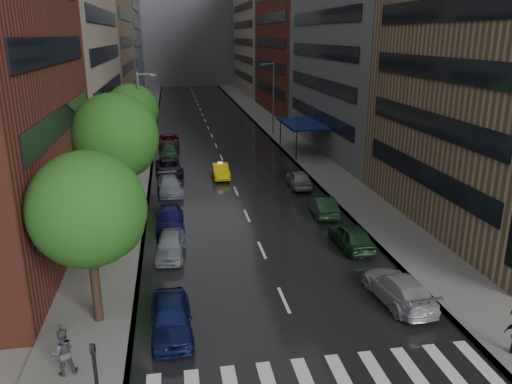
% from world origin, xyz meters
% --- Properties ---
extents(ground, '(220.00, 220.00, 0.00)m').
position_xyz_m(ground, '(0.00, 0.00, 0.00)').
color(ground, gray).
rests_on(ground, ground).
extents(road, '(14.00, 140.00, 0.01)m').
position_xyz_m(road, '(0.00, 50.00, 0.01)').
color(road, black).
rests_on(road, ground).
extents(sidewalk_left, '(4.00, 140.00, 0.15)m').
position_xyz_m(sidewalk_left, '(-9.00, 50.00, 0.07)').
color(sidewalk_left, gray).
rests_on(sidewalk_left, ground).
extents(sidewalk_right, '(4.00, 140.00, 0.15)m').
position_xyz_m(sidewalk_right, '(9.00, 50.00, 0.07)').
color(sidewalk_right, gray).
rests_on(sidewalk_right, ground).
extents(crosswalk, '(13.15, 2.80, 0.01)m').
position_xyz_m(crosswalk, '(0.20, -2.00, 0.01)').
color(crosswalk, silver).
rests_on(crosswalk, ground).
extents(buildings_left, '(8.00, 108.00, 38.00)m').
position_xyz_m(buildings_left, '(-15.00, 58.79, 15.99)').
color(buildings_left, maroon).
rests_on(buildings_left, ground).
extents(buildings_right, '(8.05, 109.10, 36.00)m').
position_xyz_m(buildings_right, '(15.00, 56.70, 15.03)').
color(buildings_right, '#937A5B').
rests_on(buildings_right, ground).
extents(building_far, '(40.00, 14.00, 32.00)m').
position_xyz_m(building_far, '(0.00, 118.00, 16.00)').
color(building_far, slate).
rests_on(building_far, ground).
extents(tree_near, '(4.93, 4.93, 7.86)m').
position_xyz_m(tree_near, '(-8.60, 3.46, 5.38)').
color(tree_near, '#382619').
rests_on(tree_near, ground).
extents(tree_mid, '(5.58, 5.58, 8.90)m').
position_xyz_m(tree_mid, '(-8.60, 15.57, 6.09)').
color(tree_mid, '#382619').
rests_on(tree_mid, ground).
extents(tree_far, '(5.05, 5.05, 8.05)m').
position_xyz_m(tree_far, '(-8.60, 31.18, 5.51)').
color(tree_far, '#382619').
rests_on(tree_far, ground).
extents(taxi, '(1.43, 3.98, 1.31)m').
position_xyz_m(taxi, '(-0.85, 26.32, 0.65)').
color(taxi, yellow).
rests_on(taxi, ground).
extents(parked_cars_left, '(2.72, 42.97, 1.49)m').
position_xyz_m(parked_cars_left, '(-5.40, 23.32, 0.69)').
color(parked_cars_left, '#0D1541').
rests_on(parked_cars_left, ground).
extents(parked_cars_right, '(2.40, 24.05, 1.47)m').
position_xyz_m(parked_cars_right, '(5.40, 11.78, 0.72)').
color(parked_cars_right, '#A4A4A9').
rests_on(parked_cars_right, ground).
extents(ped_black_umbrella, '(1.05, 0.98, 2.09)m').
position_xyz_m(ped_black_umbrella, '(-9.37, -0.18, 1.38)').
color(ped_black_umbrella, '#47484C').
rests_on(ped_black_umbrella, sidewalk_left).
extents(traffic_light, '(0.18, 0.15, 3.45)m').
position_xyz_m(traffic_light, '(-7.60, -3.71, 2.23)').
color(traffic_light, black).
rests_on(traffic_light, sidewalk_left).
extents(street_lamp_left, '(1.74, 0.22, 9.00)m').
position_xyz_m(street_lamp_left, '(-7.72, 30.00, 4.89)').
color(street_lamp_left, gray).
rests_on(street_lamp_left, sidewalk_left).
extents(street_lamp_right, '(1.74, 0.22, 9.00)m').
position_xyz_m(street_lamp_right, '(7.72, 45.00, 4.89)').
color(street_lamp_right, gray).
rests_on(street_lamp_right, sidewalk_right).
extents(awning, '(4.00, 8.00, 3.12)m').
position_xyz_m(awning, '(8.98, 35.00, 3.13)').
color(awning, navy).
rests_on(awning, sidewalk_right).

